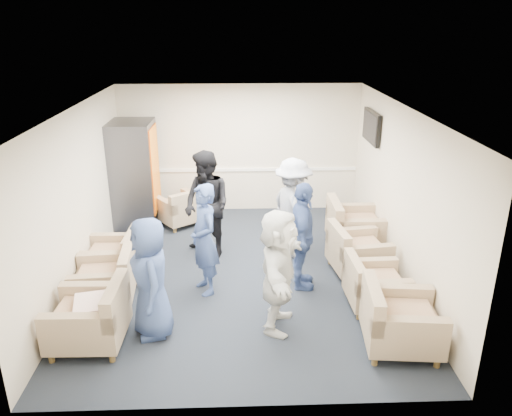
{
  "coord_description": "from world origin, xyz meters",
  "views": [
    {
      "loc": [
        -0.04,
        -7.28,
        3.93
      ],
      "look_at": [
        0.24,
        0.2,
        1.08
      ],
      "focal_mm": 35.0,
      "sensor_mm": 36.0,
      "label": 1
    }
  ],
  "objects_px": {
    "person_back_left": "(207,205)",
    "armchair_right_midfar": "(355,253)",
    "armchair_left_near": "(93,319)",
    "armchair_corner": "(181,209)",
    "armchair_left_far": "(115,258)",
    "armchair_right_midnear": "(372,286)",
    "person_mid_right": "(302,237)",
    "person_back_right": "(293,209)",
    "person_front_right": "(279,270)",
    "person_mid_left": "(204,240)",
    "armchair_right_far": "(352,228)",
    "armchair_right_near": "(397,322)",
    "person_front_left": "(151,278)",
    "armchair_left_mid": "(108,281)",
    "vending_machine": "(135,174)"
  },
  "relations": [
    {
      "from": "person_mid_left",
      "to": "armchair_left_far",
      "type": "bearing_deg",
      "value": -133.24
    },
    {
      "from": "armchair_right_near",
      "to": "armchair_corner",
      "type": "height_order",
      "value": "armchair_right_near"
    },
    {
      "from": "armchair_right_near",
      "to": "person_front_left",
      "type": "relative_size",
      "value": 0.61
    },
    {
      "from": "armchair_left_far",
      "to": "armchair_right_midnear",
      "type": "distance_m",
      "value": 4.04
    },
    {
      "from": "armchair_right_far",
      "to": "vending_machine",
      "type": "distance_m",
      "value": 4.35
    },
    {
      "from": "armchair_right_midnear",
      "to": "person_mid_right",
      "type": "relative_size",
      "value": 0.49
    },
    {
      "from": "armchair_right_near",
      "to": "person_front_left",
      "type": "bearing_deg",
      "value": 87.58
    },
    {
      "from": "person_mid_left",
      "to": "armchair_left_near",
      "type": "bearing_deg",
      "value": -70.51
    },
    {
      "from": "armchair_right_far",
      "to": "armchair_corner",
      "type": "relative_size",
      "value": 0.85
    },
    {
      "from": "armchair_right_far",
      "to": "armchair_right_midfar",
      "type": "bearing_deg",
      "value": 171.07
    },
    {
      "from": "armchair_left_far",
      "to": "person_front_left",
      "type": "distance_m",
      "value": 1.87
    },
    {
      "from": "armchair_corner",
      "to": "person_mid_right",
      "type": "relative_size",
      "value": 0.67
    },
    {
      "from": "armchair_right_midfar",
      "to": "armchair_left_mid",
      "type": "bearing_deg",
      "value": 93.39
    },
    {
      "from": "armchair_corner",
      "to": "person_front_right",
      "type": "relative_size",
      "value": 0.67
    },
    {
      "from": "armchair_left_near",
      "to": "vending_machine",
      "type": "height_order",
      "value": "vending_machine"
    },
    {
      "from": "armchair_left_near",
      "to": "person_front_right",
      "type": "xyz_separation_m",
      "value": [
        2.38,
        0.31,
        0.49
      ]
    },
    {
      "from": "armchair_left_far",
      "to": "armchair_right_midfar",
      "type": "bearing_deg",
      "value": 91.37
    },
    {
      "from": "armchair_left_far",
      "to": "person_front_right",
      "type": "relative_size",
      "value": 0.5
    },
    {
      "from": "armchair_left_mid",
      "to": "person_mid_left",
      "type": "xyz_separation_m",
      "value": [
        1.41,
        0.26,
        0.52
      ]
    },
    {
      "from": "armchair_right_midnear",
      "to": "armchair_right_midfar",
      "type": "distance_m",
      "value": 1.03
    },
    {
      "from": "person_back_left",
      "to": "armchair_right_midfar",
      "type": "bearing_deg",
      "value": 28.81
    },
    {
      "from": "armchair_left_far",
      "to": "armchair_right_far",
      "type": "relative_size",
      "value": 0.88
    },
    {
      "from": "armchair_right_midnear",
      "to": "person_back_right",
      "type": "bearing_deg",
      "value": 27.9
    },
    {
      "from": "person_back_left",
      "to": "armchair_left_mid",
      "type": "bearing_deg",
      "value": -86.62
    },
    {
      "from": "armchair_corner",
      "to": "person_mid_left",
      "type": "height_order",
      "value": "person_mid_left"
    },
    {
      "from": "armchair_right_midnear",
      "to": "armchair_right_far",
      "type": "height_order",
      "value": "armchair_right_far"
    },
    {
      "from": "armchair_left_far",
      "to": "person_back_left",
      "type": "bearing_deg",
      "value": 118.65
    },
    {
      "from": "vending_machine",
      "to": "person_front_right",
      "type": "xyz_separation_m",
      "value": [
        2.56,
        -3.75,
        -0.2
      ]
    },
    {
      "from": "armchair_right_midfar",
      "to": "armchair_right_midnear",
      "type": "bearing_deg",
      "value": 173.41
    },
    {
      "from": "person_back_left",
      "to": "person_mid_right",
      "type": "height_order",
      "value": "person_back_left"
    },
    {
      "from": "armchair_left_far",
      "to": "person_mid_right",
      "type": "distance_m",
      "value": 3.02
    },
    {
      "from": "armchair_left_mid",
      "to": "armchair_left_far",
      "type": "relative_size",
      "value": 1.09
    },
    {
      "from": "armchair_left_near",
      "to": "person_back_left",
      "type": "xyz_separation_m",
      "value": [
        1.33,
        2.55,
        0.57
      ]
    },
    {
      "from": "armchair_right_midnear",
      "to": "person_back_left",
      "type": "distance_m",
      "value": 3.1
    },
    {
      "from": "armchair_right_midfar",
      "to": "person_mid_right",
      "type": "xyz_separation_m",
      "value": [
        -0.94,
        -0.43,
        0.5
      ]
    },
    {
      "from": "vending_machine",
      "to": "armchair_right_near",
      "type": "bearing_deg",
      "value": -46.82
    },
    {
      "from": "armchair_left_far",
      "to": "vending_machine",
      "type": "xyz_separation_m",
      "value": [
        -0.06,
        2.26,
        0.72
      ]
    },
    {
      "from": "armchair_right_midnear",
      "to": "person_back_left",
      "type": "height_order",
      "value": "person_back_left"
    },
    {
      "from": "armchair_corner",
      "to": "person_mid_left",
      "type": "distance_m",
      "value": 2.79
    },
    {
      "from": "armchair_left_near",
      "to": "armchair_corner",
      "type": "height_order",
      "value": "armchair_left_near"
    },
    {
      "from": "armchair_left_mid",
      "to": "person_back_left",
      "type": "relative_size",
      "value": 0.49
    },
    {
      "from": "armchair_right_far",
      "to": "vending_machine",
      "type": "bearing_deg",
      "value": 72.72
    },
    {
      "from": "armchair_corner",
      "to": "person_back_right",
      "type": "height_order",
      "value": "person_back_right"
    },
    {
      "from": "armchair_left_near",
      "to": "person_front_right",
      "type": "distance_m",
      "value": 2.45
    },
    {
      "from": "armchair_corner",
      "to": "person_front_left",
      "type": "relative_size",
      "value": 0.69
    },
    {
      "from": "armchair_left_far",
      "to": "person_back_left",
      "type": "distance_m",
      "value": 1.74
    },
    {
      "from": "person_mid_left",
      "to": "armchair_left_mid",
      "type": "bearing_deg",
      "value": -104.02
    },
    {
      "from": "armchair_left_mid",
      "to": "armchair_right_midnear",
      "type": "distance_m",
      "value": 3.85
    },
    {
      "from": "armchair_left_far",
      "to": "person_mid_left",
      "type": "distance_m",
      "value": 1.65
    },
    {
      "from": "armchair_corner",
      "to": "person_mid_left",
      "type": "bearing_deg",
      "value": 66.47
    }
  ]
}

